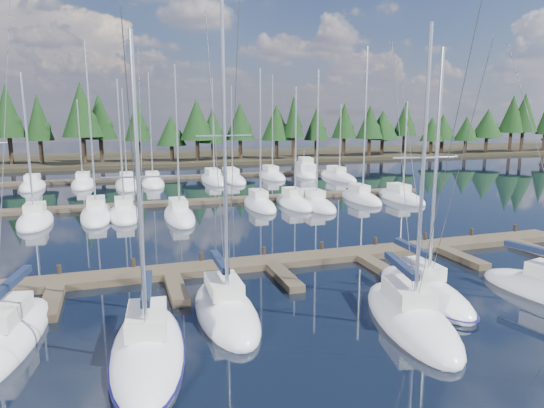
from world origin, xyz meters
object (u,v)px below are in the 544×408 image
object	(u,v)px
front_sailboat_1	(148,349)
front_sailboat_2	(226,310)
front_sailboat_4	(423,291)
front_sailboat_3	(410,317)
motor_yacht_right	(305,172)
main_dock	(272,265)
front_sailboat_0	(2,341)

from	to	relation	value
front_sailboat_1	front_sailboat_2	distance (m)	4.60
front_sailboat_4	front_sailboat_1	bearing A→B (deg)	-171.81
front_sailboat_3	motor_yacht_right	xyz separation A→B (m)	(14.79, 49.53, 0.21)
front_sailboat_2	front_sailboat_3	size ratio (longest dim) A/B	1.11
motor_yacht_right	front_sailboat_1	bearing A→B (deg)	-118.12
main_dock	front_sailboat_4	xyz separation A→B (m)	(5.98, -6.73, 0.08)
front_sailboat_2	motor_yacht_right	size ratio (longest dim) A/B	1.60
front_sailboat_0	front_sailboat_3	world-z (taller)	front_sailboat_0
front_sailboat_2	motor_yacht_right	bearing A→B (deg)	64.07
main_dock	front_sailboat_0	bearing A→B (deg)	-154.96
main_dock	front_sailboat_3	world-z (taller)	front_sailboat_3
front_sailboat_2	front_sailboat_3	distance (m)	8.37
front_sailboat_1	front_sailboat_3	size ratio (longest dim) A/B	0.95
front_sailboat_2	front_sailboat_4	size ratio (longest dim) A/B	1.16
front_sailboat_3	front_sailboat_1	bearing A→B (deg)	177.11
main_dock	motor_yacht_right	size ratio (longest dim) A/B	4.67
main_dock	front_sailboat_0	xyz separation A→B (m)	(-13.38, -6.25, 0.10)
front_sailboat_2	front_sailboat_3	xyz separation A→B (m)	(7.68, -3.32, -0.02)
main_dock	motor_yacht_right	world-z (taller)	motor_yacht_right
front_sailboat_3	main_dock	bearing A→B (deg)	110.56
motor_yacht_right	front_sailboat_2	bearing A→B (deg)	-115.93
front_sailboat_4	motor_yacht_right	size ratio (longest dim) A/B	1.38
front_sailboat_1	motor_yacht_right	world-z (taller)	front_sailboat_1
front_sailboat_2	front_sailboat_4	world-z (taller)	front_sailboat_2
front_sailboat_1	front_sailboat_4	distance (m)	14.01
front_sailboat_4	main_dock	bearing A→B (deg)	131.63
front_sailboat_2	motor_yacht_right	xyz separation A→B (m)	(22.47, 46.21, 0.19)
motor_yacht_right	front_sailboat_3	bearing A→B (deg)	-106.63
front_sailboat_2	front_sailboat_4	xyz separation A→B (m)	(10.17, -0.75, -0.02)
front_sailboat_0	motor_yacht_right	distance (m)	56.24
front_sailboat_1	front_sailboat_4	size ratio (longest dim) A/B	0.98
front_sailboat_0	front_sailboat_1	distance (m)	6.03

